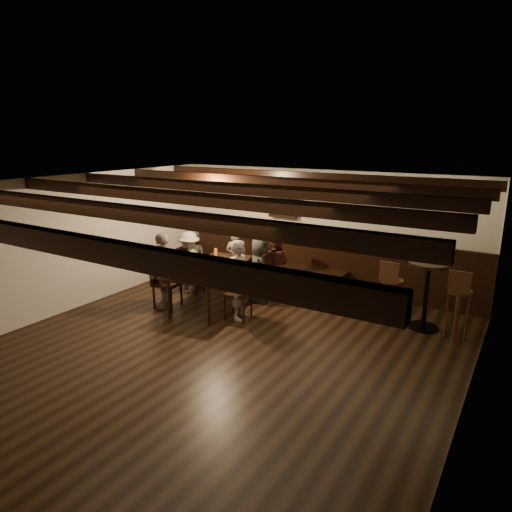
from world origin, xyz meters
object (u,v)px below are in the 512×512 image
Objects in this scene: person_left_near at (189,262)px; bar_stool_right at (457,313)px; dining_table at (213,269)px; chair_right_near at (258,286)px; chair_right_far at (239,302)px; person_bench_right at (275,264)px; bar_stool_left at (391,302)px; person_right_far at (241,280)px; person_left_far at (164,270)px; chair_left_near at (191,278)px; chair_left_far at (167,292)px; high_top_table at (427,285)px; person_bench_left at (193,257)px; person_bench_centre at (236,259)px; person_right_near at (260,270)px.

person_left_near is 1.09× the size of bar_stool_right.
dining_table is 0.93m from chair_right_near.
chair_right_far is 0.76× the size of person_left_near.
person_bench_right reaches higher than bar_stool_left.
chair_right_far is 0.75× the size of person_bench_right.
person_bench_right is at bearing -6.34° from person_right_far.
person_bench_right is 0.89× the size of person_left_far.
dining_table is 0.93m from chair_left_near.
chair_left_far is 0.85× the size of bar_stool_left.
high_top_table is (2.96, 0.34, 0.44)m from chair_right_near.
dining_table is 1.28m from person_bench_left.
person_right_near reaches higher than person_bench_centre.
bar_stool_left reaches higher than chair_left_far.
person_right_far is at bearing 90.00° from person_left_far.
person_bench_right reaches higher than person_bench_centre.
person_bench_left is at bearing 135.00° from dining_table.
person_left_near reaches higher than chair_left_near.
chair_left_near is 0.77× the size of person_bench_centre.
bar_stool_left is 1.00m from bar_stool_right.
person_left_near is 0.90m from person_left_far.
person_left_near is 0.89× the size of person_left_far.
person_left_near is at bearing 38.66° from person_bench_centre.
person_left_far is at bearing 39.29° from person_bench_right.
person_bench_left is (-1.05, 0.72, -0.08)m from dining_table.
person_bench_centre is at bearing 50.20° from chair_right_near.
person_right_near is 2.44m from bar_stool_left.
person_bench_right is 0.90× the size of person_right_far.
dining_table is 1.87× the size of high_top_table.
person_right_near is (0.03, 0.01, 0.32)m from chair_right_near.
person_bench_left is (-1.84, 1.03, 0.30)m from chair_right_far.
person_bench_centre is at bearing 129.82° from chair_left_near.
person_bench_centre is (-0.82, 0.46, 0.31)m from chair_right_near.
person_right_far is at bearing 58.52° from chair_left_near.
bar_stool_right is (4.87, 0.45, 0.14)m from chair_left_near.
person_bench_centre is 4.29m from bar_stool_right.
person_right_far is (1.01, -1.34, 0.08)m from person_bench_centre.
bar_stool_left is (2.45, 0.14, 0.13)m from chair_right_near.
chair_left_far is 1.75m from person_right_near.
person_left_far is (-1.37, -1.63, 0.07)m from person_bench_right.
person_bench_centre reaches higher than chair_left_far.
person_right_near is (-0.14, 0.89, 0.33)m from chair_right_far.
bar_stool_left is (3.73, 1.29, -0.28)m from person_left_far.
high_top_table is 0.62m from bar_stool_left.
bar_stool_right is (0.50, -0.16, -0.31)m from high_top_table.
person_left_near is 4.93m from bar_stool_right.
person_right_near is at bearing -171.32° from bar_stool_left.
person_left_near reaches higher than bar_stool_left.
person_bench_left is 0.98× the size of person_bench_centre.
chair_right_near is at bearing 68.22° from person_bench_right.
high_top_table is (2.93, 0.34, 0.12)m from person_right_near.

